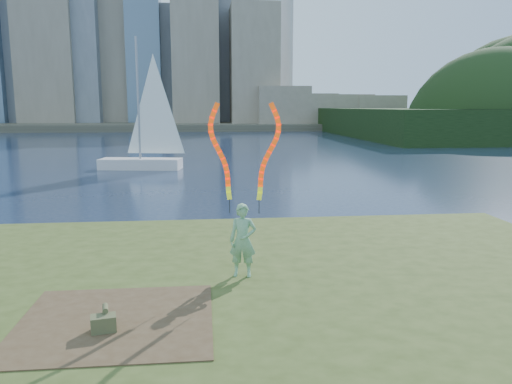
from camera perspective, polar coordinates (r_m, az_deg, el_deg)
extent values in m
plane|color=#1B2844|center=(12.08, -2.35, -11.34)|extent=(320.00, 320.00, 0.00)
cube|color=#394819|center=(9.72, -1.39, -15.80)|extent=(20.00, 18.00, 0.30)
cube|color=#394819|center=(9.89, -1.54, -13.75)|extent=(17.00, 15.00, 0.30)
cube|color=#394819|center=(9.98, -1.64, -11.98)|extent=(14.00, 12.00, 0.30)
cube|color=#47331E|center=(8.92, -15.71, -13.98)|extent=(3.20, 3.00, 0.02)
cube|color=#4B4637|center=(106.31, -5.62, 7.71)|extent=(320.00, 40.00, 1.20)
imported|color=#20752C|center=(10.49, -1.52, -5.55)|extent=(0.63, 0.48, 1.55)
cylinder|color=black|center=(10.47, -3.04, -1.60)|extent=(0.02, 0.02, 0.30)
cylinder|color=black|center=(10.39, 0.35, -1.67)|extent=(0.02, 0.02, 0.30)
cube|color=#4F5430|center=(8.53, -17.02, -14.22)|extent=(0.43, 0.33, 0.28)
cylinder|color=#4F5430|center=(8.63, -16.85, -12.60)|extent=(0.14, 0.27, 0.09)
cube|color=silver|center=(35.87, -13.04, 3.11)|extent=(5.83, 2.69, 0.79)
cylinder|color=gray|center=(35.64, -13.31, 10.11)|extent=(0.16, 0.16, 8.53)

